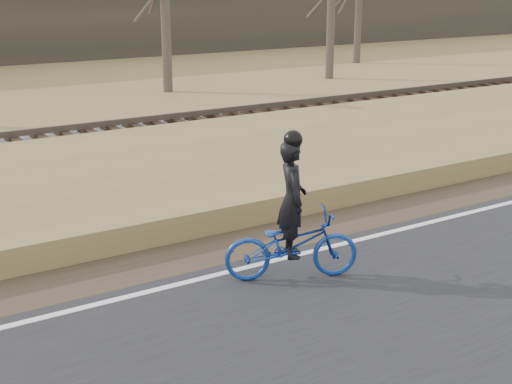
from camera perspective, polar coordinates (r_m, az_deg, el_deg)
ground at (r=10.79m, az=2.62°, el=-6.03°), size 120.00×120.00×0.00m
road at (r=9.04m, az=11.88°, el=-10.96°), size 120.00×6.00×0.06m
edge_line at (r=10.92m, az=2.03°, el=-5.38°), size 120.00×0.12×0.01m
shoulder at (r=11.71m, az=-0.74°, el=-4.02°), size 120.00×1.60×0.04m
embankment at (r=14.16m, az=-7.12°, el=0.43°), size 120.00×5.00×0.44m
ballast at (r=17.57m, az=-12.47°, el=3.41°), size 120.00×3.00×0.45m
railroad at (r=17.50m, az=-12.53°, el=4.37°), size 120.00×2.40×0.29m
cyclist at (r=10.04m, az=2.87°, el=-3.31°), size 2.01×1.38×2.15m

